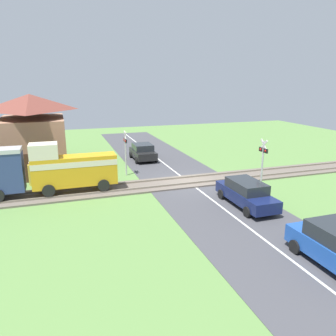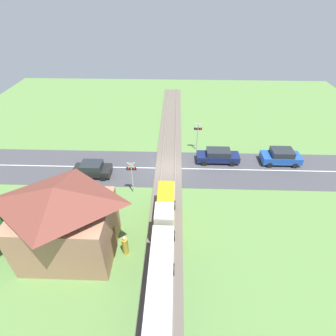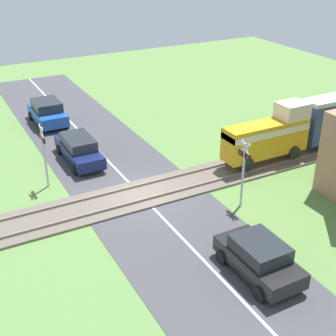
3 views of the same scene
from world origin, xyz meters
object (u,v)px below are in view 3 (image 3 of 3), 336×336
car_far_side (259,257)px  car_behind_queue (47,112)px  crossing_signal_west_approach (44,148)px  crossing_signal_east_approach (244,165)px  car_near_crossing (79,149)px

car_far_side → car_behind_queue: car_behind_queue is taller
car_behind_queue → crossing_signal_west_approach: bearing=-15.4°
car_behind_queue → crossing_signal_east_approach: size_ratio=1.19×
car_near_crossing → crossing_signal_west_approach: size_ratio=1.33×
car_near_crossing → crossing_signal_east_approach: 10.17m
car_near_crossing → car_behind_queue: (-6.79, 0.00, 0.06)m
car_behind_queue → crossing_signal_east_approach: bearing=19.2°
car_far_side → crossing_signal_east_approach: size_ratio=1.08×
crossing_signal_east_approach → crossing_signal_west_approach: bearing=-129.2°
car_far_side → crossing_signal_west_approach: size_ratio=1.08×
car_near_crossing → crossing_signal_west_approach: crossing_signal_west_approach is taller
car_behind_queue → crossing_signal_west_approach: 9.37m
car_far_side → car_behind_queue: (-19.83, -2.88, 0.07)m
car_far_side → crossing_signal_east_approach: (-4.50, 2.47, 1.41)m
car_near_crossing → car_far_side: car_near_crossing is taller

